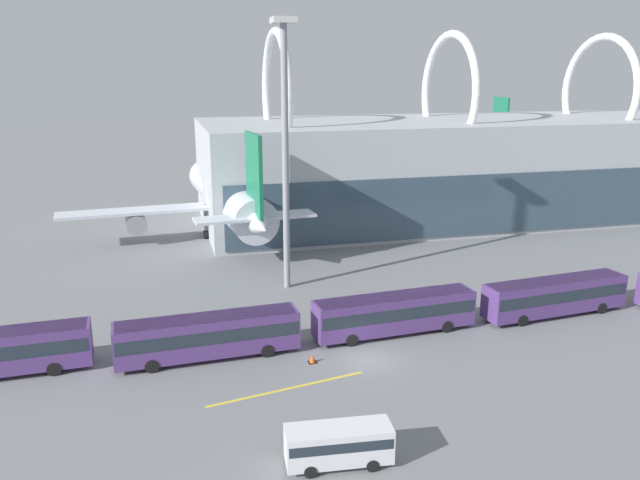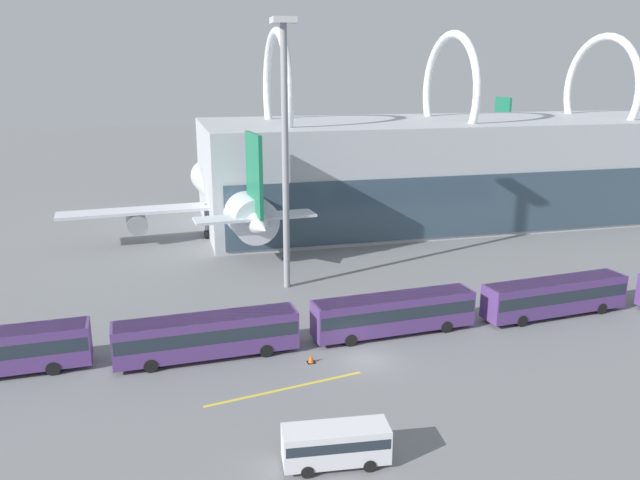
{
  "view_description": "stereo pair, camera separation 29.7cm",
  "coord_description": "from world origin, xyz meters",
  "px_view_note": "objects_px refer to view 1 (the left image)",
  "views": [
    {
      "loc": [
        -14.1,
        -40.06,
        20.65
      ],
      "look_at": [
        1.47,
        19.42,
        4.0
      ],
      "focal_mm": 35.0,
      "sensor_mm": 36.0,
      "label": 1
    },
    {
      "loc": [
        -13.81,
        -40.13,
        20.65
      ],
      "look_at": [
        1.47,
        19.42,
        4.0
      ],
      "focal_mm": 35.0,
      "sensor_mm": 36.0,
      "label": 2
    }
  ],
  "objects_px": {
    "airliner_parked_remote": "(535,160)",
    "shuttle_bus_1": "(208,334)",
    "service_van_foreground": "(339,443)",
    "shuttle_bus_2": "(395,312)",
    "airliner_at_gate_far": "(228,197)",
    "floodlight_mast": "(285,135)",
    "shuttle_bus_3": "(555,294)",
    "traffic_cone_2": "(312,359)"
  },
  "relations": [
    {
      "from": "airliner_parked_remote",
      "to": "airliner_at_gate_far",
      "type": "bearing_deg",
      "value": -65.14
    },
    {
      "from": "floodlight_mast",
      "to": "service_van_foreground",
      "type": "bearing_deg",
      "value": -96.3
    },
    {
      "from": "airliner_at_gate_far",
      "to": "airliner_parked_remote",
      "type": "relative_size",
      "value": 0.94
    },
    {
      "from": "shuttle_bus_1",
      "to": "floodlight_mast",
      "type": "bearing_deg",
      "value": 54.96
    },
    {
      "from": "airliner_parked_remote",
      "to": "traffic_cone_2",
      "type": "distance_m",
      "value": 81.89
    },
    {
      "from": "shuttle_bus_3",
      "to": "service_van_foreground",
      "type": "relative_size",
      "value": 2.3
    },
    {
      "from": "floodlight_mast",
      "to": "traffic_cone_2",
      "type": "height_order",
      "value": "floodlight_mast"
    },
    {
      "from": "airliner_parked_remote",
      "to": "shuttle_bus_2",
      "type": "height_order",
      "value": "airliner_parked_remote"
    },
    {
      "from": "airliner_at_gate_far",
      "to": "shuttle_bus_3",
      "type": "distance_m",
      "value": 42.7
    },
    {
      "from": "shuttle_bus_2",
      "to": "shuttle_bus_3",
      "type": "height_order",
      "value": "same"
    },
    {
      "from": "airliner_at_gate_far",
      "to": "traffic_cone_2",
      "type": "bearing_deg",
      "value": 177.47
    },
    {
      "from": "shuttle_bus_1",
      "to": "service_van_foreground",
      "type": "xyz_separation_m",
      "value": [
        5.67,
        -14.98,
        -0.58
      ]
    },
    {
      "from": "service_van_foreground",
      "to": "airliner_at_gate_far",
      "type": "bearing_deg",
      "value": 95.22
    },
    {
      "from": "airliner_parked_remote",
      "to": "shuttle_bus_2",
      "type": "bearing_deg",
      "value": -35.73
    },
    {
      "from": "shuttle_bus_2",
      "to": "airliner_at_gate_far",
      "type": "bearing_deg",
      "value": 100.79
    },
    {
      "from": "airliner_at_gate_far",
      "to": "airliner_parked_remote",
      "type": "distance_m",
      "value": 61.49
    },
    {
      "from": "traffic_cone_2",
      "to": "airliner_at_gate_far",
      "type": "bearing_deg",
      "value": 92.21
    },
    {
      "from": "airliner_at_gate_far",
      "to": "service_van_foreground",
      "type": "height_order",
      "value": "airliner_at_gate_far"
    },
    {
      "from": "shuttle_bus_2",
      "to": "traffic_cone_2",
      "type": "height_order",
      "value": "shuttle_bus_2"
    },
    {
      "from": "airliner_parked_remote",
      "to": "shuttle_bus_3",
      "type": "relative_size",
      "value": 3.28
    },
    {
      "from": "airliner_parked_remote",
      "to": "shuttle_bus_2",
      "type": "relative_size",
      "value": 3.28
    },
    {
      "from": "airliner_parked_remote",
      "to": "floodlight_mast",
      "type": "relative_size",
      "value": 1.77
    },
    {
      "from": "shuttle_bus_2",
      "to": "service_van_foreground",
      "type": "height_order",
      "value": "shuttle_bus_2"
    },
    {
      "from": "shuttle_bus_3",
      "to": "service_van_foreground",
      "type": "bearing_deg",
      "value": -151.96
    },
    {
      "from": "airliner_parked_remote",
      "to": "service_van_foreground",
      "type": "bearing_deg",
      "value": -33.65
    },
    {
      "from": "airliner_at_gate_far",
      "to": "shuttle_bus_1",
      "type": "xyz_separation_m",
      "value": [
        -5.77,
        -35.99,
        -3.13
      ]
    },
    {
      "from": "airliner_at_gate_far",
      "to": "floodlight_mast",
      "type": "xyz_separation_m",
      "value": [
        3.11,
        -21.87,
        9.92
      ]
    },
    {
      "from": "shuttle_bus_1",
      "to": "floodlight_mast",
      "type": "xyz_separation_m",
      "value": [
        8.88,
        14.11,
        13.05
      ]
    },
    {
      "from": "traffic_cone_2",
      "to": "shuttle_bus_3",
      "type": "bearing_deg",
      "value": 9.15
    },
    {
      "from": "airliner_parked_remote",
      "to": "shuttle_bus_2",
      "type": "distance_m",
      "value": 74.08
    },
    {
      "from": "airliner_parked_remote",
      "to": "shuttle_bus_1",
      "type": "xyz_separation_m",
      "value": [
        -63.79,
        -56.35,
        -3.25
      ]
    },
    {
      "from": "shuttle_bus_2",
      "to": "floodlight_mast",
      "type": "xyz_separation_m",
      "value": [
        -6.11,
        13.4,
        13.05
      ]
    },
    {
      "from": "airliner_parked_remote",
      "to": "shuttle_bus_1",
      "type": "bearing_deg",
      "value": -43.02
    },
    {
      "from": "shuttle_bus_3",
      "to": "traffic_cone_2",
      "type": "bearing_deg",
      "value": -176.05
    },
    {
      "from": "shuttle_bus_3",
      "to": "floodlight_mast",
      "type": "bearing_deg",
      "value": 142.85
    },
    {
      "from": "floodlight_mast",
      "to": "shuttle_bus_1",
      "type": "bearing_deg",
      "value": -122.18
    },
    {
      "from": "shuttle_bus_1",
      "to": "shuttle_bus_3",
      "type": "bearing_deg",
      "value": -1.03
    },
    {
      "from": "airliner_parked_remote",
      "to": "shuttle_bus_3",
      "type": "xyz_separation_m",
      "value": [
        -33.81,
        -55.4,
        -3.25
      ]
    },
    {
      "from": "airliner_at_gate_far",
      "to": "floodlight_mast",
      "type": "relative_size",
      "value": 1.66
    },
    {
      "from": "airliner_parked_remote",
      "to": "service_van_foreground",
      "type": "relative_size",
      "value": 7.55
    },
    {
      "from": "airliner_parked_remote",
      "to": "traffic_cone_2",
      "type": "height_order",
      "value": "airliner_parked_remote"
    },
    {
      "from": "shuttle_bus_1",
      "to": "traffic_cone_2",
      "type": "bearing_deg",
      "value": -23.26
    }
  ]
}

